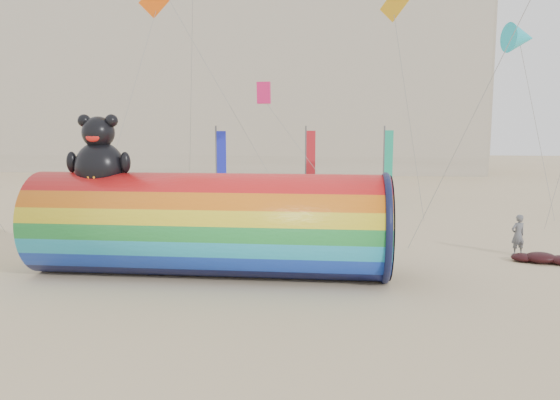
# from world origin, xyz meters

# --- Properties ---
(ground) EXTENTS (160.00, 160.00, 0.00)m
(ground) POSITION_xyz_m (0.00, 0.00, 0.00)
(ground) COLOR #CCB58C
(ground) RESTS_ON ground
(hotel_building) EXTENTS (60.40, 15.40, 20.60)m
(hotel_building) POSITION_xyz_m (-12.00, 45.95, 10.31)
(hotel_building) COLOR #B7AD99
(hotel_building) RESTS_ON ground
(windsock_assembly) EXTENTS (12.37, 3.77, 5.70)m
(windsock_assembly) POSITION_xyz_m (-1.76, -0.64, 1.89)
(windsock_assembly) COLOR red
(windsock_assembly) RESTS_ON ground
(kite_handler) EXTENTS (0.71, 0.59, 1.66)m
(kite_handler) POSITION_xyz_m (9.97, 3.55, 0.83)
(kite_handler) COLOR #5A5D62
(kite_handler) RESTS_ON ground
(fabric_bundle) EXTENTS (2.62, 1.35, 0.41)m
(fabric_bundle) POSITION_xyz_m (10.67, 2.37, 0.17)
(fabric_bundle) COLOR #380A0D
(fabric_bundle) RESTS_ON ground
(festival_banners) EXTENTS (10.81, 5.36, 5.20)m
(festival_banners) POSITION_xyz_m (0.88, 15.02, 2.64)
(festival_banners) COLOR #59595E
(festival_banners) RESTS_ON ground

